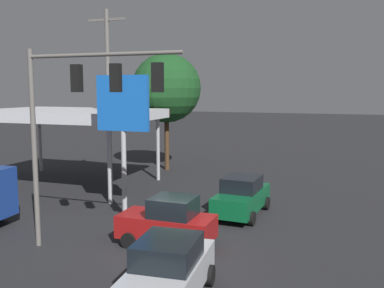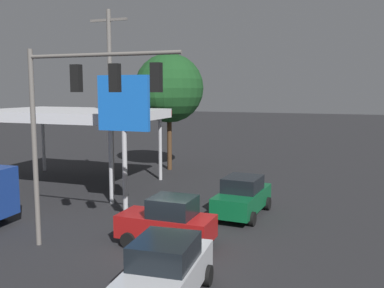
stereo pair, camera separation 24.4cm
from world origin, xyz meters
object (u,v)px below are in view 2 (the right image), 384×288
at_px(sedan_waiting, 242,196).
at_px(price_sign, 124,111).
at_px(utility_pole, 110,98).
at_px(street_tree, 169,88).
at_px(sedan_far, 165,272).
at_px(traffic_signal_assembly, 81,103).
at_px(hatchback_crossing, 168,222).

bearing_deg(sedan_waiting, price_sign, -63.72).
xyz_separation_m(utility_pole, street_tree, (-0.40, -7.86, 0.58)).
bearing_deg(sedan_far, price_sign, -147.96).
relative_size(utility_pole, price_sign, 1.58).
bearing_deg(utility_pole, sedan_far, 126.76).
bearing_deg(street_tree, traffic_signal_assembly, 102.48).
xyz_separation_m(traffic_signal_assembly, sedan_waiting, (-4.48, -6.75, -4.72)).
relative_size(utility_pole, sedan_far, 2.38).
height_order(utility_pole, street_tree, utility_pole).
bearing_deg(hatchback_crossing, sedan_waiting, -109.66).
bearing_deg(sedan_waiting, street_tree, -136.94).
bearing_deg(utility_pole, street_tree, -92.89).
bearing_deg(price_sign, traffic_signal_assembly, 100.07).
relative_size(utility_pole, street_tree, 1.21).
bearing_deg(hatchback_crossing, sedan_far, 113.10).
height_order(sedan_far, street_tree, street_tree).
bearing_deg(sedan_far, traffic_signal_assembly, -124.57).
relative_size(price_sign, hatchback_crossing, 1.79).
distance_m(traffic_signal_assembly, utility_pole, 9.75).
distance_m(traffic_signal_assembly, street_tree, 17.13).
bearing_deg(sedan_far, hatchback_crossing, -161.74).
height_order(sedan_waiting, hatchback_crossing, hatchback_crossing).
height_order(price_sign, sedan_waiting, price_sign).
bearing_deg(street_tree, hatchback_crossing, 112.98).
xyz_separation_m(sedan_waiting, street_tree, (8.18, -9.96, 5.31)).
relative_size(traffic_signal_assembly, sedan_far, 1.70).
bearing_deg(traffic_signal_assembly, utility_pole, -65.16).
relative_size(traffic_signal_assembly, utility_pole, 0.71).
bearing_deg(utility_pole, traffic_signal_assembly, 114.84).
relative_size(sedan_waiting, hatchback_crossing, 1.18).
distance_m(traffic_signal_assembly, sedan_waiting, 9.38).
xyz_separation_m(traffic_signal_assembly, sedan_far, (-4.46, 2.60, -4.72)).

